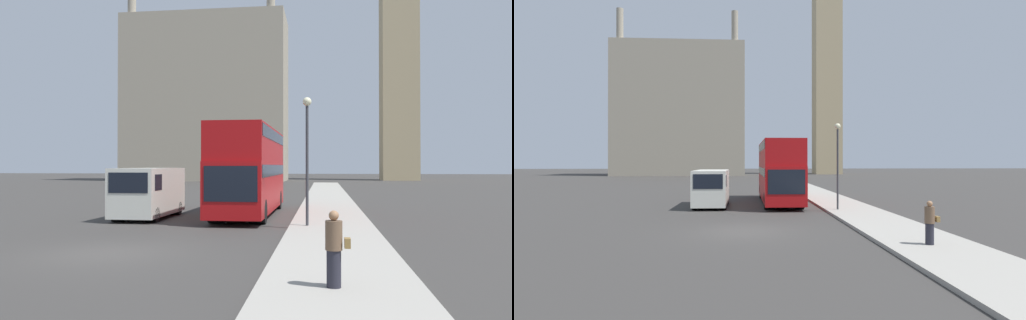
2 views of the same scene
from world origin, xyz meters
TOP-DOWN VIEW (x-y plane):
  - ground_plane at (0.00, 0.00)m, footprint 300.00×300.00m
  - sidewalk_strip at (6.74, 0.00)m, footprint 3.47×120.00m
  - clock_tower at (20.00, 78.80)m, footprint 6.86×7.03m
  - building_block_distant at (-14.22, 72.53)m, footprint 28.28×11.71m
  - red_double_decker_bus at (2.56, 11.90)m, footprint 2.63×11.30m
  - white_van at (-2.24, 9.68)m, footprint 2.19×5.40m
  - pedestrian at (6.62, -3.96)m, footprint 0.50×0.34m
  - street_lamp at (5.74, 6.45)m, footprint 0.36×0.36m

SIDE VIEW (x-z plane):
  - ground_plane at x=0.00m, z-range 0.00..0.00m
  - sidewalk_strip at x=6.74m, z-range 0.00..0.15m
  - pedestrian at x=6.62m, z-range 0.15..1.70m
  - white_van at x=-2.24m, z-range 0.09..2.58m
  - red_double_decker_bus at x=2.56m, z-range 0.27..4.80m
  - street_lamp at x=5.74m, z-range 1.02..6.31m
  - building_block_distant at x=-14.22m, z-range -3.12..32.04m
  - clock_tower at x=20.00m, z-range 0.94..75.56m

